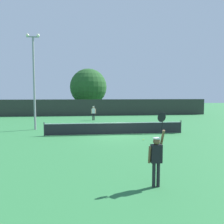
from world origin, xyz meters
TOP-DOWN VIEW (x-y plane):
  - ground_plane at (0.00, 0.00)m, footprint 120.00×120.00m
  - tennis_net at (0.00, 0.00)m, footprint 11.16×0.08m
  - perimeter_fence at (0.00, 16.24)m, footprint 32.92×0.12m
  - player_serving at (0.12, -10.37)m, footprint 0.68×0.40m
  - player_receiving at (-1.38, 10.17)m, footprint 0.57×0.25m
  - tennis_ball at (1.71, -2.48)m, footprint 0.07×0.07m
  - light_pole at (-6.92, 3.27)m, footprint 1.18×0.28m
  - large_tree at (-1.84, 21.52)m, footprint 6.31×6.31m
  - parked_car_near at (-3.01, 22.37)m, footprint 2.25×4.35m

SIDE VIEW (x-z plane):
  - ground_plane at x=0.00m, z-range 0.00..0.00m
  - tennis_ball at x=1.71m, z-range 0.00..0.07m
  - tennis_net at x=0.00m, z-range -0.02..1.05m
  - parked_car_near at x=-3.01m, z-range -0.07..1.62m
  - player_receiving at x=-1.38m, z-range 0.20..1.91m
  - player_serving at x=0.12m, z-range -0.14..2.46m
  - perimeter_fence at x=0.00m, z-range 0.00..2.45m
  - large_tree at x=-1.84m, z-range 0.64..8.26m
  - light_pole at x=-6.92m, z-range 0.57..9.14m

